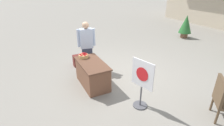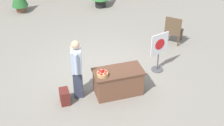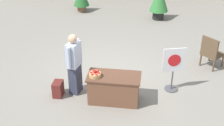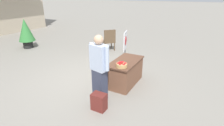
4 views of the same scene
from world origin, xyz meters
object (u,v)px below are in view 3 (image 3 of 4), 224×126
Objects in this scene: potted_plant_far_left at (159,0)px; person_visitor at (74,64)px; display_table at (114,88)px; backpack at (58,89)px; apple_basket at (95,74)px; poster_board at (173,68)px; patio_chair at (211,51)px.

person_visitor is at bearing -110.86° from potted_plant_far_left.
potted_plant_far_left reaches higher than display_table.
backpack is at bearing -138.38° from person_visitor.
display_table is at bearing 0.02° from backpack.
potted_plant_far_left is (2.58, 5.90, 0.62)m from backpack.
apple_basket is (-0.46, -0.09, 0.43)m from display_table.
poster_board reaches higher than apple_basket.
patio_chair is at bearing -67.47° from potted_plant_far_left.
patio_chair is (1.18, 1.38, -0.15)m from poster_board.
potted_plant_far_left is at bearing 79.51° from display_table.
person_visitor is 4.05× the size of backpack.
person_visitor is 1.35× the size of poster_board.
poster_board is at bearing 25.03° from display_table.
poster_board is (2.98, 0.70, 0.49)m from backpack.
apple_basket is 0.20× the size of potted_plant_far_left.
backpack is 4.67m from patio_chair.
potted_plant_far_left is (-0.40, 5.20, 0.13)m from poster_board.
poster_board is at bearing -85.55° from potted_plant_far_left.
apple_basket is 6.18m from potted_plant_far_left.
person_visitor is 1.67× the size of patio_chair.
apple_basket is 0.71× the size of backpack.
apple_basket is 0.69m from person_visitor.
display_table is 0.93× the size of potted_plant_far_left.
person_visitor is at bearing 151.84° from apple_basket.
poster_board reaches higher than backpack.
potted_plant_far_left is at bearing 64.88° from patio_chair.
potted_plant_far_left reaches higher than poster_board.
patio_chair is (3.74, 1.84, -0.33)m from person_visitor.
poster_board is at bearing 21.85° from apple_basket.
poster_board is 0.87× the size of potted_plant_far_left.
potted_plant_far_left is at bearing 169.27° from poster_board.
patio_chair is (2.68, 2.08, 0.17)m from display_table.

